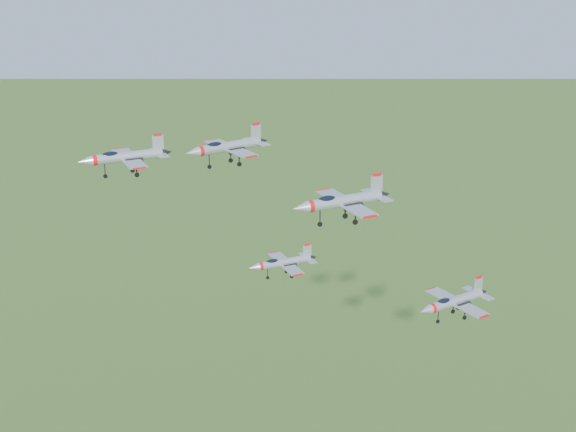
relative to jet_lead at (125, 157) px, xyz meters
name	(u,v)px	position (x,y,z in m)	size (l,w,h in m)	color
jet_lead	(125,157)	(0.00, 0.00, 0.00)	(12.62, 10.37, 3.38)	#9CA1A8
jet_left_high	(227,147)	(11.54, -7.46, 1.80)	(12.24, 10.23, 3.27)	#9CA1A8
jet_right_high	(341,201)	(19.74, -23.16, -2.08)	(13.20, 10.83, 3.54)	#9CA1A8
jet_left_low	(283,262)	(23.98, 2.04, -20.30)	(11.55, 9.52, 3.09)	#9CA1A8
jet_right_low	(454,301)	(37.71, -22.83, -19.07)	(12.38, 10.31, 3.31)	#9CA1A8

